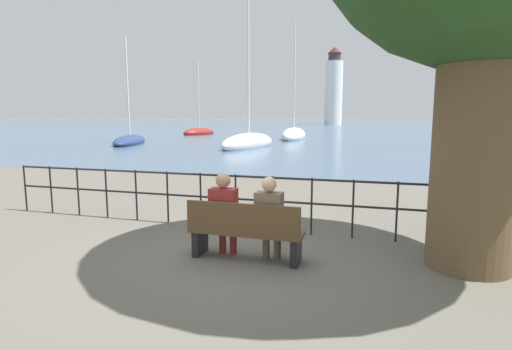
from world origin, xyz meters
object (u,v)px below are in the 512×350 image
Objects in this scene: sailboat_4 at (130,141)px; harbor_lighthouse at (334,89)px; sailboat_0 at (294,135)px; park_bench at (245,233)px; seated_person_left at (224,211)px; seated_person_right at (270,215)px; sailboat_2 at (249,142)px; sailboat_3 at (199,132)px.

sailboat_4 is 0.39× the size of harbor_lighthouse.
sailboat_4 is (-11.44, -10.72, -0.13)m from sailboat_0.
park_bench is 1.32× the size of seated_person_left.
harbor_lighthouse is at bearing 63.39° from sailboat_4.
harbor_lighthouse reaches higher than sailboat_0.
seated_person_left reaches higher than park_bench.
sailboat_2 reaches higher than seated_person_right.
seated_person_left is 0.11× the size of sailboat_0.
seated_person_right is (0.36, 0.08, 0.27)m from park_bench.
sailboat_2 reaches higher than sailboat_4.
seated_person_right is 116.13m from harbor_lighthouse.
seated_person_left is at bearing -82.71° from sailboat_0.
sailboat_0 reaches higher than seated_person_left.
sailboat_2 is at bearing 108.78° from seated_person_right.
sailboat_2 is (-7.31, 21.49, -0.33)m from seated_person_right.
sailboat_4 is (-17.23, 22.74, -0.47)m from seated_person_left.
harbor_lighthouse is (-10.78, 115.16, 9.67)m from seated_person_left.
sailboat_2 is 22.82m from sailboat_3.
sailboat_2 is (-0.81, -11.97, 0.00)m from sailboat_0.
sailboat_0 is 15.68m from sailboat_4.
park_bench is 34.09m from sailboat_0.
sailboat_0 reaches higher than sailboat_4.
seated_person_left is at bearing 168.30° from park_bench.
sailboat_3 is at bearing 73.99° from sailboat_4.
sailboat_3 reaches higher than seated_person_left.
sailboat_2 reaches higher than park_bench.
sailboat_0 is at bearing -12.57° from sailboat_3.
park_bench is 45.04m from sailboat_3.
park_bench is at bearing -82.14° from sailboat_0.
sailboat_3 is at bearing 115.85° from park_bench.
park_bench is at bearing -74.99° from sailboat_4.
harbor_lighthouse is at bearing 98.33° from sailboat_3.
sailboat_2 is at bearing -87.44° from harbor_lighthouse.
park_bench is 0.15× the size of sailboat_0.
park_bench is 0.45m from seated_person_right.
sailboat_2 is at bearing 107.06° from seated_person_left.
harbor_lighthouse is at bearing 100.96° from sailboat_2.
harbor_lighthouse is (-4.18, 93.67, 10.02)m from sailboat_2.
seated_person_right is 0.13× the size of sailboat_3.
seated_person_right is 34.09m from sailboat_0.
sailboat_0 is (-6.50, 33.46, -0.33)m from seated_person_right.
sailboat_0 is (-6.14, 33.54, -0.06)m from park_bench.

